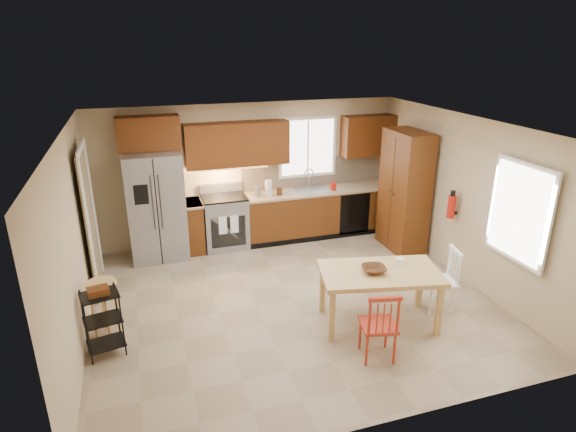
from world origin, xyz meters
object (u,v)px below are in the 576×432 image
at_px(chair_red, 378,324).
at_px(range_stove, 225,223).
at_px(refrigerator, 156,206).
at_px(soap_bottle, 333,185).
at_px(dining_table, 378,298).
at_px(chair_white, 440,280).
at_px(utility_cart, 103,323).
at_px(table_bowl, 374,272).
at_px(fire_extinguisher, 451,207).
at_px(table_jar, 400,263).
at_px(pantry, 404,191).
at_px(bar_stool, 105,309).

bearing_deg(chair_red, range_stove, 118.58).
bearing_deg(refrigerator, soap_bottle, -0.45).
distance_m(soap_bottle, dining_table, 3.09).
bearing_deg(chair_white, dining_table, 105.18).
xyz_separation_m(refrigerator, range_stove, (1.15, 0.06, -0.45)).
bearing_deg(utility_cart, table_bowl, -17.90).
height_order(fire_extinguisher, table_bowl, fire_extinguisher).
distance_m(table_bowl, table_jar, 0.44).
bearing_deg(pantry, range_stove, 161.71).
xyz_separation_m(fire_extinguisher, dining_table, (-1.74, -1.02, -0.73)).
bearing_deg(table_bowl, pantry, 51.71).
distance_m(refrigerator, soap_bottle, 3.18).
relative_size(range_stove, fire_extinguisher, 2.56).
distance_m(refrigerator, bar_stool, 2.42).
xyz_separation_m(refrigerator, chair_red, (2.24, -3.64, -0.46)).
distance_m(fire_extinguisher, dining_table, 2.14).
distance_m(fire_extinguisher, utility_cart, 5.21).
height_order(chair_white, utility_cart, chair_white).
distance_m(refrigerator, dining_table, 4.00).
height_order(table_bowl, table_jar, table_jar).
bearing_deg(range_stove, pantry, -18.29).
bearing_deg(bar_stool, table_jar, -8.70).
height_order(chair_red, table_bowl, chair_red).
distance_m(fire_extinguisher, chair_red, 2.75).
distance_m(pantry, chair_red, 3.37).
relative_size(soap_bottle, table_bowl, 0.62).
height_order(bar_stool, utility_cart, utility_cart).
distance_m(pantry, utility_cart, 5.25).
bearing_deg(table_jar, table_bowl, -167.47).
bearing_deg(table_jar, chair_red, -132.49).
distance_m(dining_table, utility_cart, 3.41).
distance_m(range_stove, utility_cart, 3.31).
height_order(pantry, dining_table, pantry).
xyz_separation_m(pantry, chair_red, (-1.89, -2.72, -0.60)).
bearing_deg(soap_bottle, utility_cart, -146.92).
xyz_separation_m(dining_table, utility_cart, (-3.39, 0.38, 0.05)).
bearing_deg(soap_bottle, range_stove, 177.60).
distance_m(table_bowl, utility_cart, 3.33).
distance_m(fire_extinguisher, bar_stool, 5.19).
bearing_deg(utility_cart, chair_red, -30.03).
bearing_deg(fire_extinguisher, pantry, 100.78).
bearing_deg(dining_table, pantry, 65.53).
bearing_deg(soap_bottle, pantry, -43.45).
xyz_separation_m(pantry, fire_extinguisher, (0.20, -1.05, 0.05)).
distance_m(refrigerator, chair_white, 4.63).
xyz_separation_m(soap_bottle, table_bowl, (-0.68, -2.97, -0.25)).
distance_m(dining_table, chair_white, 0.95).
distance_m(chair_red, bar_stool, 3.36).
relative_size(range_stove, chair_red, 1.03).
bearing_deg(bar_stool, utility_cart, -88.38).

